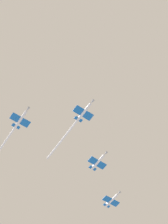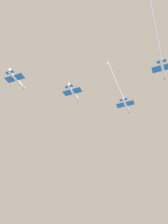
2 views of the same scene
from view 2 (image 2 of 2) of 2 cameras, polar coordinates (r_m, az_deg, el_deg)
name	(u,v)px [view 2 (image 2 of 2)]	position (r m, az deg, el deg)	size (l,w,h in m)	color
jet_lead	(122,96)	(114.40, 8.50, 3.53)	(17.01, 31.63, 2.41)	white
jet_port_inner	(73,93)	(111.30, -2.46, 4.37)	(8.80, 11.24, 2.41)	white
jet_starboard_inner	(160,53)	(99.28, 16.59, 12.59)	(19.09, 35.83, 2.41)	white
jet_port_outer	(16,79)	(110.14, -15.02, 7.14)	(8.80, 11.24, 2.41)	white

